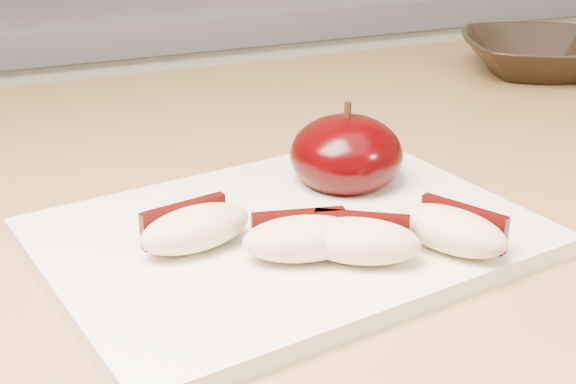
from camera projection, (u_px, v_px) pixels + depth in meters
name	position (u px, v px, depth m)	size (l,w,h in m)	color
back_cabinet	(142.00, 254.00, 1.41)	(2.40, 0.62, 0.94)	silver
cutting_board	(288.00, 236.00, 0.52)	(0.30, 0.22, 0.01)	silver
apple_half	(346.00, 155.00, 0.58)	(0.09, 0.09, 0.07)	black
apple_wedge_a	(194.00, 228.00, 0.48)	(0.08, 0.05, 0.03)	#D6BE88
apple_wedge_b	(302.00, 238.00, 0.47)	(0.08, 0.05, 0.03)	#D6BE88
apple_wedge_c	(360.00, 240.00, 0.47)	(0.08, 0.07, 0.03)	#D6BE88
apple_wedge_d	(453.00, 230.00, 0.48)	(0.06, 0.08, 0.03)	#D6BE88
bowl	(539.00, 55.00, 0.89)	(0.17, 0.17, 0.04)	black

